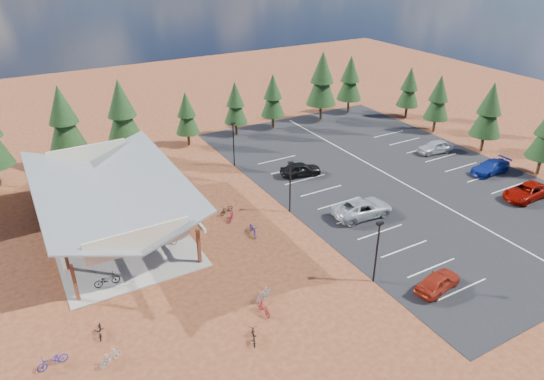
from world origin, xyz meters
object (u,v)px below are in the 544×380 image
object	(u,v)px
bike_12	(253,336)
bike_14	(253,229)
trash_bin_1	(197,218)
car_4	(301,169)
bike_0	(107,280)
bike_4	(167,241)
bike_10	(52,361)
bike_pavilion	(109,191)
bike_13	(264,294)
bike_2	(79,221)
bike_15	(231,216)
bike_6	(135,205)
bike_3	(93,204)
car_6	(526,192)
lamp_post_0	(377,248)
trash_bin_0	(193,215)
bike_16	(227,209)
bike_5	(128,225)
lamp_post_2	(233,141)
bike_7	(112,190)
bike_9	(110,358)
bike_8	(100,330)
car_7	(490,167)
lamp_post_1	(290,183)
car_8	(435,147)
bike_11	(264,308)
car_2	(362,208)
bike_1	(90,243)
car_0	(438,282)

from	to	relation	value
bike_12	bike_14	bearing A→B (deg)	-95.93
trash_bin_1	car_4	xyz separation A→B (m)	(13.42, 3.60, 0.34)
bike_0	car_4	xyz separation A→B (m)	(22.54, 8.91, 0.20)
bike_4	bike_10	world-z (taller)	bike_10
bike_pavilion	bike_13	distance (m)	16.62
bike_2	bike_15	world-z (taller)	bike_2
bike_6	bike_15	world-z (taller)	bike_6
bike_3	car_6	world-z (taller)	car_6
lamp_post_0	bike_3	distance (m)	26.90
trash_bin_0	bike_14	distance (m)	6.08
bike_16	bike_15	bearing A→B (deg)	-30.65
bike_5	bike_14	distance (m)	10.96
lamp_post_2	trash_bin_1	size ratio (longest dim) A/B	5.71
bike_7	car_4	world-z (taller)	car_4
bike_9	bike_8	bearing A→B (deg)	-22.82
bike_13	bike_pavilion	bearing A→B (deg)	-174.30
bike_8	car_7	distance (m)	42.62
bike_6	bike_14	xyz separation A→B (m)	(7.75, -9.20, -0.05)
lamp_post_1	bike_2	world-z (taller)	lamp_post_1
trash_bin_0	bike_8	size ratio (longest dim) A/B	0.58
bike_8	car_8	distance (m)	43.00
bike_0	bike_12	distance (m)	12.23
bike_7	bike_11	distance (m)	23.19
bike_7	car_2	size ratio (longest dim) A/B	0.26
bike_12	bike_13	world-z (taller)	bike_13
bike_pavilion	bike_16	xyz separation A→B (m)	(9.71, -2.40, -3.39)
bike_12	bike_13	xyz separation A→B (m)	(2.50, 3.20, 0.05)
bike_8	bike_15	bearing A→B (deg)	43.70
car_4	bike_8	bearing A→B (deg)	131.49
lamp_post_1	bike_7	world-z (taller)	lamp_post_1
bike_15	car_7	size ratio (longest dim) A/B	0.31
bike_0	bike_1	bearing A→B (deg)	3.33
bike_pavilion	bike_7	world-z (taller)	bike_pavilion
bike_pavilion	car_7	xyz separation A→B (m)	(38.45, -8.59, -3.08)
bike_pavilion	lamp_post_2	bearing A→B (deg)	25.02
bike_6	bike_10	bearing A→B (deg)	145.19
bike_11	car_4	xyz separation A→B (m)	(13.96, 17.16, 0.31)
bike_7	bike_12	xyz separation A→B (m)	(3.07, -24.59, -0.14)
bike_0	bike_8	size ratio (longest dim) A/B	1.19
lamp_post_1	car_7	xyz separation A→B (m)	(23.45, -3.59, -2.23)
bike_8	bike_5	bearing A→B (deg)	77.52
bike_2	car_4	distance (m)	22.80
bike_13	trash_bin_1	bearing A→B (deg)	161.61
lamp_post_0	bike_5	xyz separation A→B (m)	(-14.02, 16.13, -2.41)
bike_pavilion	car_0	distance (m)	27.37
lamp_post_2	car_0	world-z (taller)	lamp_post_2
bike_2	car_8	bearing A→B (deg)	-87.86
bike_14	car_4	bearing A→B (deg)	49.72
bike_16	car_0	xyz separation A→B (m)	(8.65, -17.66, 0.30)
bike_16	bike_10	bearing A→B (deg)	-79.97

